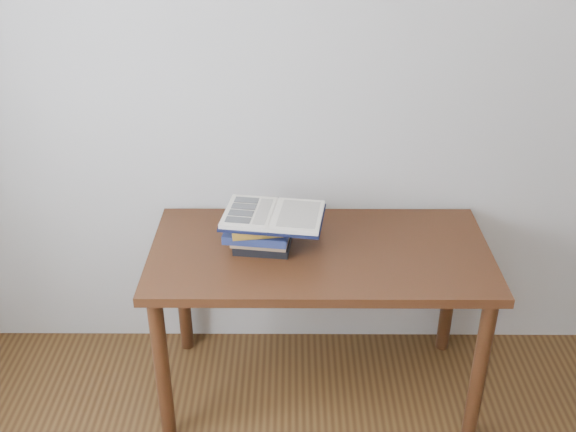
{
  "coord_description": "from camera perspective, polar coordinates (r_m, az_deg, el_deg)",
  "views": [
    {
      "loc": [
        -0.15,
        -0.91,
        2.14
      ],
      "look_at": [
        -0.16,
        1.32,
        0.91
      ],
      "focal_mm": 42.0,
      "sensor_mm": 36.0,
      "label": 1
    }
  ],
  "objects": [
    {
      "name": "book_stack",
      "position": [
        2.66,
        -2.4,
        -1.59
      ],
      "size": [
        0.27,
        0.22,
        0.13
      ],
      "color": "black",
      "rests_on": "desk"
    },
    {
      "name": "desk",
      "position": [
        2.74,
        2.69,
        -4.57
      ],
      "size": [
        1.36,
        0.68,
        0.73
      ],
      "color": "#401D10",
      "rests_on": "ground"
    },
    {
      "name": "room_shell",
      "position": [
        1.05,
        4.0,
        -0.58
      ],
      "size": [
        3.54,
        3.54,
        2.62
      ],
      "color": "#B7B3AD",
      "rests_on": "ground"
    },
    {
      "name": "open_book",
      "position": [
        2.63,
        -1.24,
        0.05
      ],
      "size": [
        0.42,
        0.32,
        0.03
      ],
      "rotation": [
        0.0,
        0.0,
        -0.14
      ],
      "color": "black",
      "rests_on": "book_stack"
    }
  ]
}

